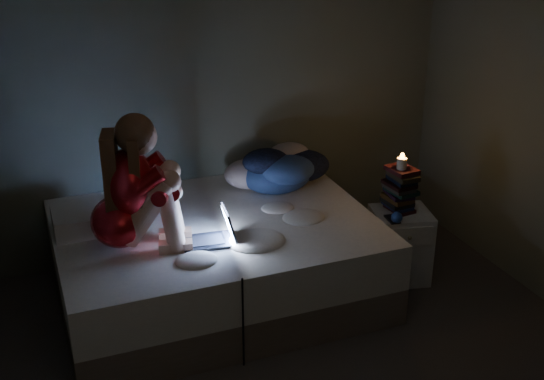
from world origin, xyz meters
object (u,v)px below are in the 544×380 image
woman (116,184)px  laptop (207,226)px  bed (217,259)px  nightstand (399,245)px  candle (402,164)px  phone (397,220)px

woman → laptop: size_ratio=2.61×
bed → laptop: size_ratio=6.28×
laptop → nightstand: size_ratio=0.63×
nightstand → candle: bearing=124.4°
laptop → nightstand: 1.52m
woman → phone: 1.94m
woman → nightstand: bearing=10.6°
bed → nightstand: (1.32, -0.24, -0.02)m
bed → nightstand: size_ratio=3.95×
bed → candle: (1.31, -0.21, 0.60)m
laptop → candle: 1.46m
woman → phone: (1.87, -0.21, -0.48)m
laptop → phone: bearing=3.0°
laptop → phone: 1.36m
candle → bed: bearing=171.0°
bed → candle: bearing=-9.0°
nightstand → bed: bearing=-177.6°
bed → candle: size_ratio=26.52×
bed → laptop: 0.52m
candle → nightstand: bearing=-68.3°
bed → laptop: bearing=-115.9°
bed → nightstand: bed is taller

